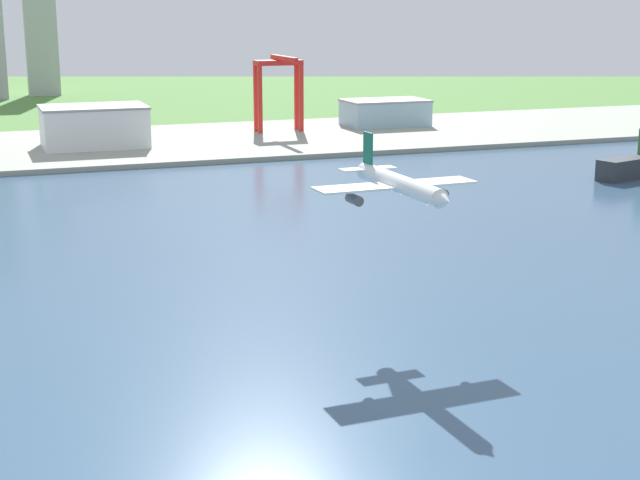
{
  "coord_description": "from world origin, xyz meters",
  "views": [
    {
      "loc": [
        -80.41,
        -10.29,
        71.7
      ],
      "look_at": [
        -19.41,
        155.54,
        28.56
      ],
      "focal_mm": 53.97,
      "sensor_mm": 36.0,
      "label": 1
    }
  ],
  "objects_px": {
    "port_crane_red": "(279,77)",
    "warehouse_annex": "(385,112)",
    "warehouse_main": "(94,126)",
    "airplane_landing": "(400,185)"
  },
  "relations": [
    {
      "from": "airplane_landing",
      "to": "warehouse_annex",
      "type": "xyz_separation_m",
      "value": [
        145.65,
        334.73,
        -23.48
      ]
    },
    {
      "from": "port_crane_red",
      "to": "warehouse_main",
      "type": "bearing_deg",
      "value": -167.29
    },
    {
      "from": "port_crane_red",
      "to": "warehouse_annex",
      "type": "bearing_deg",
      "value": 5.41
    },
    {
      "from": "airplane_landing",
      "to": "warehouse_annex",
      "type": "relative_size",
      "value": 0.84
    },
    {
      "from": "warehouse_main",
      "to": "warehouse_annex",
      "type": "bearing_deg",
      "value": 9.9
    },
    {
      "from": "airplane_landing",
      "to": "port_crane_red",
      "type": "bearing_deg",
      "value": 76.66
    },
    {
      "from": "airplane_landing",
      "to": "port_crane_red",
      "type": "xyz_separation_m",
      "value": [
        77.86,
        328.31,
        -0.53
      ]
    },
    {
      "from": "airplane_landing",
      "to": "warehouse_main",
      "type": "height_order",
      "value": "airplane_landing"
    },
    {
      "from": "airplane_landing",
      "to": "port_crane_red",
      "type": "height_order",
      "value": "port_crane_red"
    },
    {
      "from": "port_crane_red",
      "to": "warehouse_main",
      "type": "distance_m",
      "value": 110.29
    }
  ]
}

